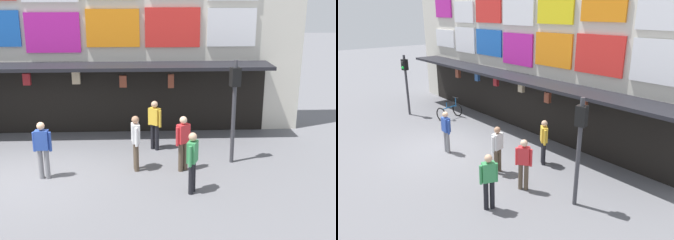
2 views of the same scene
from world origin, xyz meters
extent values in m
plane|color=slate|center=(0.00, 0.00, 0.00)|extent=(80.00, 80.00, 0.00)
cube|color=beige|center=(0.00, 4.60, 4.00)|extent=(18.00, 1.20, 8.00)
cube|color=black|center=(0.00, 3.30, 2.60)|extent=(15.30, 1.40, 0.12)
cube|color=#B71E93|center=(-6.33, 3.95, 5.49)|extent=(1.67, 0.08, 1.03)
cube|color=white|center=(-4.22, 3.95, 5.28)|extent=(1.76, 0.08, 1.07)
cube|color=red|center=(-2.11, 3.95, 5.44)|extent=(1.93, 0.08, 1.29)
cube|color=white|center=(0.00, 3.95, 5.29)|extent=(1.95, 0.08, 1.13)
cube|color=yellow|center=(2.11, 3.95, 5.34)|extent=(1.79, 0.08, 0.99)
cube|color=orange|center=(4.22, 3.95, 5.46)|extent=(1.74, 0.08, 0.99)
cube|color=white|center=(6.33, 3.95, 5.47)|extent=(1.80, 0.08, 1.39)
cube|color=white|center=(-6.33, 3.95, 3.80)|extent=(1.98, 0.08, 0.98)
cube|color=white|center=(-4.22, 3.95, 3.84)|extent=(1.82, 0.08, 1.33)
cube|color=blue|center=(-2.11, 3.95, 3.84)|extent=(1.99, 0.08, 1.25)
cube|color=#B71E93|center=(0.00, 3.95, 3.70)|extent=(1.92, 0.08, 1.39)
cube|color=orange|center=(2.11, 3.95, 3.85)|extent=(1.88, 0.08, 1.32)
cube|color=red|center=(4.22, 3.95, 3.86)|extent=(1.95, 0.08, 1.38)
cube|color=white|center=(6.33, 3.95, 3.86)|extent=(1.75, 0.08, 1.35)
cylinder|color=black|center=(-4.06, 3.31, 2.46)|extent=(0.02, 0.02, 0.15)
cube|color=brown|center=(-4.06, 3.31, 2.14)|extent=(0.28, 0.17, 0.50)
cylinder|color=black|center=(-2.45, 3.44, 2.48)|extent=(0.02, 0.02, 0.13)
cube|color=#2D5693|center=(-2.45, 3.44, 2.18)|extent=(0.26, 0.16, 0.47)
cylinder|color=black|center=(-0.90, 3.43, 2.45)|extent=(0.02, 0.02, 0.18)
cube|color=maroon|center=(-0.90, 3.43, 2.16)|extent=(0.26, 0.15, 0.41)
cylinder|color=black|center=(0.80, 3.48, 2.47)|extent=(0.02, 0.02, 0.14)
cube|color=tan|center=(0.80, 3.48, 2.18)|extent=(0.28, 0.17, 0.44)
cylinder|color=black|center=(2.45, 3.36, 2.41)|extent=(0.02, 0.02, 0.26)
cube|color=brown|center=(2.45, 3.36, 2.07)|extent=(0.25, 0.15, 0.42)
cylinder|color=black|center=(4.14, 3.45, 2.41)|extent=(0.02, 0.02, 0.25)
cube|color=brown|center=(4.14, 3.45, 2.04)|extent=(0.21, 0.13, 0.49)
cube|color=black|center=(0.00, 3.98, 1.25)|extent=(15.30, 0.04, 2.50)
cylinder|color=#38383D|center=(-5.22, 0.84, 1.60)|extent=(0.12, 0.12, 3.20)
cube|color=black|center=(-5.22, 0.84, 2.70)|extent=(0.34, 0.31, 0.56)
sphere|color=black|center=(-5.18, 0.72, 2.83)|extent=(0.15, 0.15, 0.15)
sphere|color=#19DB3D|center=(-5.18, 0.72, 2.57)|extent=(0.15, 0.15, 0.15)
cylinder|color=#38383D|center=(5.90, 0.84, 1.60)|extent=(0.12, 0.12, 3.20)
cube|color=black|center=(5.90, 0.84, 2.70)|extent=(0.33, 0.30, 0.56)
sphere|color=black|center=(5.87, 0.97, 2.83)|extent=(0.15, 0.15, 0.15)
sphere|color=#19DB3D|center=(5.87, 0.97, 2.57)|extent=(0.15, 0.15, 0.15)
torus|color=black|center=(-3.29, 2.67, 0.36)|extent=(0.72, 0.20, 0.72)
torus|color=black|center=(-3.08, 1.59, 0.36)|extent=(0.72, 0.20, 0.72)
cylinder|color=#1E66A8|center=(-3.18, 2.13, 0.61)|extent=(0.24, 0.98, 0.05)
cylinder|color=#1E66A8|center=(-3.15, 1.97, 0.78)|extent=(0.04, 0.04, 0.35)
cube|color=black|center=(-3.15, 1.97, 0.97)|extent=(0.14, 0.22, 0.06)
cylinder|color=#1E66A8|center=(-3.27, 2.59, 0.78)|extent=(0.04, 0.04, 0.50)
cylinder|color=black|center=(-3.27, 2.59, 1.03)|extent=(0.44, 0.12, 0.04)
cylinder|color=black|center=(4.43, -1.26, 0.44)|extent=(0.14, 0.14, 0.88)
cylinder|color=black|center=(4.50, -1.09, 0.44)|extent=(0.14, 0.14, 0.88)
cube|color=#388E51|center=(4.46, -1.17, 1.16)|extent=(0.34, 0.42, 0.56)
sphere|color=tan|center=(4.46, -1.17, 1.57)|extent=(0.22, 0.22, 0.22)
cylinder|color=#388E51|center=(4.38, -1.38, 1.11)|extent=(0.09, 0.09, 0.56)
cylinder|color=#388E51|center=(4.55, -0.97, 1.11)|extent=(0.09, 0.09, 0.56)
cylinder|color=gray|center=(0.27, -0.10, 0.44)|extent=(0.14, 0.14, 0.88)
cylinder|color=gray|center=(0.45, -0.11, 0.44)|extent=(0.14, 0.14, 0.88)
cube|color=#28479E|center=(0.36, -0.11, 1.16)|extent=(0.37, 0.23, 0.56)
sphere|color=tan|center=(0.36, -0.11, 1.57)|extent=(0.22, 0.22, 0.22)
cylinder|color=#28479E|center=(0.14, -0.10, 1.11)|extent=(0.09, 0.09, 0.56)
cylinder|color=#28479E|center=(0.58, -0.11, 1.11)|extent=(0.09, 0.09, 0.56)
cylinder|color=brown|center=(2.97, 0.28, 0.44)|extent=(0.14, 0.14, 0.88)
cylinder|color=brown|center=(2.94, 0.45, 0.44)|extent=(0.14, 0.14, 0.88)
cube|color=white|center=(2.95, 0.37, 1.16)|extent=(0.28, 0.39, 0.56)
sphere|color=#A87A5B|center=(2.95, 0.37, 1.57)|extent=(0.22, 0.22, 0.22)
cylinder|color=white|center=(2.99, 0.15, 1.11)|extent=(0.09, 0.09, 0.56)
cylinder|color=white|center=(2.92, 0.58, 1.11)|extent=(0.09, 0.09, 0.56)
cylinder|color=black|center=(3.60, 1.99, 0.44)|extent=(0.14, 0.14, 0.88)
cylinder|color=black|center=(3.46, 2.10, 0.44)|extent=(0.14, 0.14, 0.88)
cube|color=gold|center=(3.53, 2.04, 1.16)|extent=(0.42, 0.40, 0.56)
sphere|color=tan|center=(3.53, 2.04, 1.57)|extent=(0.22, 0.22, 0.22)
cylinder|color=gold|center=(3.70, 1.90, 1.11)|extent=(0.09, 0.09, 0.56)
cylinder|color=gold|center=(3.36, 2.18, 1.11)|extent=(0.09, 0.09, 0.56)
cylinder|color=brown|center=(4.41, 0.33, 0.44)|extent=(0.14, 0.14, 0.88)
cylinder|color=brown|center=(4.26, 0.22, 0.44)|extent=(0.14, 0.14, 0.88)
cube|color=red|center=(4.34, 0.27, 1.16)|extent=(0.42, 0.39, 0.56)
sphere|color=beige|center=(4.34, 0.27, 1.57)|extent=(0.22, 0.22, 0.22)
cylinder|color=red|center=(4.52, 0.40, 1.11)|extent=(0.09, 0.09, 0.56)
cylinder|color=red|center=(4.16, 0.15, 1.11)|extent=(0.09, 0.09, 0.56)
camera|label=1|loc=(3.38, -11.41, 5.21)|focal=45.66mm
camera|label=2|loc=(10.58, -5.79, 5.30)|focal=33.68mm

